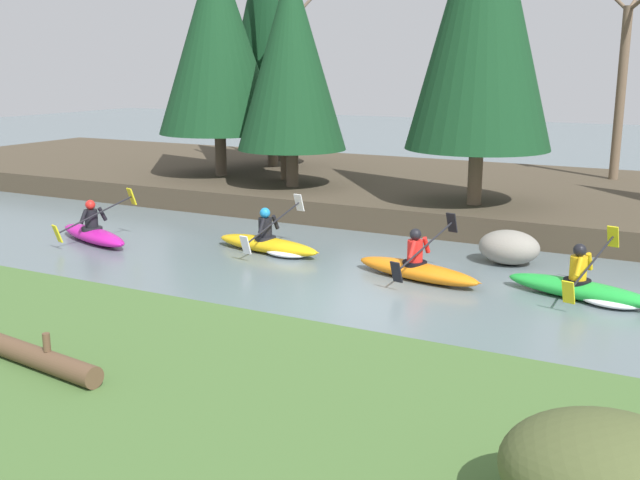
# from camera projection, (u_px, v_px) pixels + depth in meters

# --- Properties ---
(ground_plane) EXTENTS (90.00, 90.00, 0.00)m
(ground_plane) POSITION_uv_depth(u_px,v_px,m) (355.00, 304.00, 13.06)
(ground_plane) COLOR slate
(riverbank_near) EXTENTS (44.00, 6.29, 0.86)m
(riverbank_near) POSITION_uv_depth(u_px,v_px,m) (83.00, 441.00, 7.44)
(riverbank_near) COLOR #476B33
(riverbank_near) RESTS_ON ground
(riverbank_far) EXTENTS (44.00, 10.15, 0.63)m
(riverbank_far) POSITION_uv_depth(u_px,v_px,m) (506.00, 196.00, 21.96)
(riverbank_far) COLOR #473D2D
(riverbank_far) RESTS_ON ground
(conifer_tree_far_left) EXTENTS (3.79, 3.79, 7.12)m
(conifer_tree_far_left) POSITION_uv_depth(u_px,v_px,m) (217.00, 38.00, 22.95)
(conifer_tree_far_left) COLOR brown
(conifer_tree_far_left) RESTS_ON riverbank_far
(conifer_tree_left) EXTENTS (3.47, 3.47, 8.72)m
(conifer_tree_left) POSITION_uv_depth(u_px,v_px,m) (271.00, 12.00, 24.84)
(conifer_tree_left) COLOR brown
(conifer_tree_left) RESTS_ON riverbank_far
(conifer_tree_mid_left) EXTENTS (3.11, 3.11, 6.25)m
(conifer_tree_mid_left) POSITION_uv_depth(u_px,v_px,m) (291.00, 57.00, 20.87)
(conifer_tree_mid_left) COLOR brown
(conifer_tree_mid_left) RESTS_ON riverbank_far
(conifer_tree_centre) EXTENTS (3.58, 3.58, 8.19)m
(conifer_tree_centre) POSITION_uv_depth(u_px,v_px,m) (483.00, 7.00, 17.83)
(conifer_tree_centre) COLOR brown
(conifer_tree_centre) RESTS_ON riverbank_far
(bare_tree_upstream) EXTENTS (3.42, 3.38, 6.20)m
(bare_tree_upstream) POSITION_uv_depth(u_px,v_px,m) (281.00, 79.00, 26.91)
(bare_tree_upstream) COLOR brown
(bare_tree_upstream) RESTS_ON riverbank_far
(bare_tree_mid_upstream) EXTENTS (4.21, 4.16, 7.69)m
(bare_tree_mid_upstream) POSITION_uv_depth(u_px,v_px,m) (286.00, 58.00, 22.21)
(bare_tree_mid_upstream) COLOR brown
(bare_tree_mid_upstream) RESTS_ON riverbank_far
(bare_tree_mid_downstream) EXTENTS (3.75, 3.71, 6.83)m
(bare_tree_mid_downstream) POSITION_uv_depth(u_px,v_px,m) (624.00, 72.00, 22.37)
(bare_tree_mid_downstream) COLOR brown
(bare_tree_mid_downstream) RESTS_ON riverbank_far
(shrub_clump_nearest) EXTENTS (1.56, 1.30, 0.84)m
(shrub_clump_nearest) POSITION_uv_depth(u_px,v_px,m) (610.00, 476.00, 5.21)
(shrub_clump_nearest) COLOR #4C562D
(shrub_clump_nearest) RESTS_ON riverbank_near
(kayaker_lead) EXTENTS (2.79, 2.05, 1.20)m
(kayaker_lead) POSITION_uv_depth(u_px,v_px,m) (586.00, 289.00, 13.22)
(kayaker_lead) COLOR green
(kayaker_lead) RESTS_ON ground
(kayaker_middle) EXTENTS (2.79, 2.05, 1.20)m
(kayaker_middle) POSITION_uv_depth(u_px,v_px,m) (418.00, 269.00, 14.48)
(kayaker_middle) COLOR orange
(kayaker_middle) RESTS_ON ground
(kayaker_trailing) EXTENTS (2.80, 2.07, 1.20)m
(kayaker_trailing) POSITION_uv_depth(u_px,v_px,m) (271.00, 244.00, 16.53)
(kayaker_trailing) COLOR yellow
(kayaker_trailing) RESTS_ON ground
(kayaker_far_back) EXTENTS (2.75, 2.02, 1.20)m
(kayaker_far_back) POSITION_uv_depth(u_px,v_px,m) (94.00, 233.00, 17.51)
(kayaker_far_back) COLOR #C61999
(kayaker_far_back) RESTS_ON ground
(boulder_midstream) EXTENTS (1.27, 0.99, 0.72)m
(boulder_midstream) POSITION_uv_depth(u_px,v_px,m) (509.00, 247.00, 15.60)
(boulder_midstream) COLOR gray
(boulder_midstream) RESTS_ON ground
(driftwood_log) EXTENTS (1.94, 0.48, 0.44)m
(driftwood_log) POSITION_uv_depth(u_px,v_px,m) (37.00, 357.00, 8.11)
(driftwood_log) COLOR brown
(driftwood_log) RESTS_ON riverbank_near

